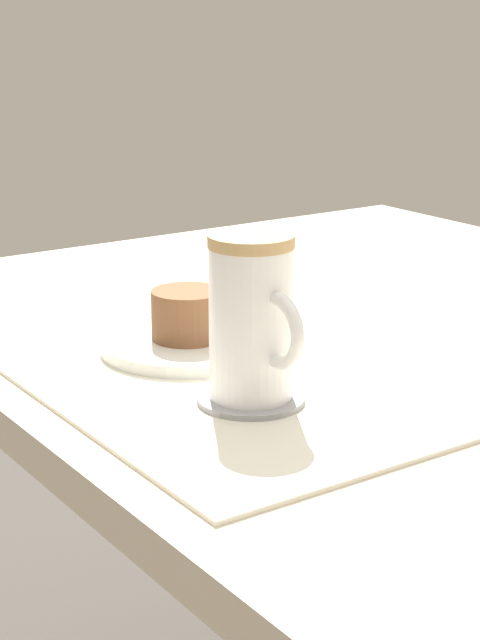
{
  "coord_description": "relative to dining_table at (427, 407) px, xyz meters",
  "views": [
    {
      "loc": [
        0.74,
        -0.74,
        1.06
      ],
      "look_at": [
        -0.01,
        -0.22,
        0.78
      ],
      "focal_mm": 60.0,
      "sensor_mm": 36.0,
      "label": 1
    }
  ],
  "objects": [
    {
      "name": "coffee_coaster",
      "position": [
        0.06,
        -0.26,
        0.08
      ],
      "size": [
        0.09,
        0.09,
        0.0
      ],
      "primitive_type": "cylinder",
      "color": "#99999E",
      "rests_on": "placemat"
    },
    {
      "name": "placemat",
      "position": [
        -0.01,
        -0.26,
        0.08
      ],
      "size": [
        0.47,
        0.28,
        0.0
      ],
      "primitive_type": "cube",
      "color": "silver",
      "rests_on": "dining_table"
    },
    {
      "name": "dining_table",
      "position": [
        0.0,
        0.0,
        0.0
      ],
      "size": [
        1.13,
        0.88,
        0.73
      ],
      "color": "beige",
      "rests_on": "ground_plane"
    },
    {
      "name": "coffee_mug",
      "position": [
        0.06,
        -0.26,
        0.16
      ],
      "size": [
        0.1,
        0.07,
        0.14
      ],
      "color": "white",
      "rests_on": "coffee_coaster"
    },
    {
      "name": "pastry_plate",
      "position": [
        -0.09,
        -0.23,
        0.09
      ],
      "size": [
        0.17,
        0.17,
        0.01
      ],
      "primitive_type": "cylinder",
      "color": "silver",
      "rests_on": "placemat"
    },
    {
      "name": "pastry",
      "position": [
        -0.09,
        -0.23,
        0.12
      ],
      "size": [
        0.07,
        0.07,
        0.05
      ],
      "primitive_type": "cylinder",
      "color": "brown",
      "rests_on": "pastry_plate"
    }
  ]
}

